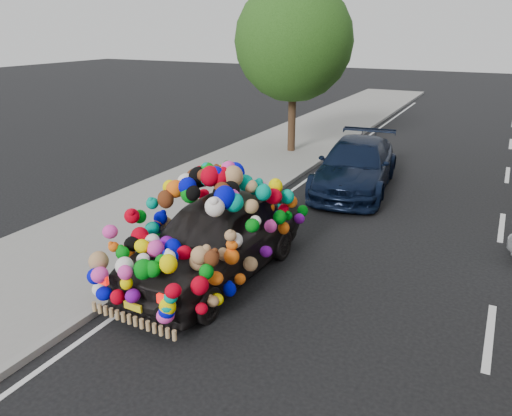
# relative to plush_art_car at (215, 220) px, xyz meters

# --- Properties ---
(ground) EXTENTS (100.00, 100.00, 0.00)m
(ground) POSITION_rel_plush_art_car_xyz_m (1.28, 0.13, -1.13)
(ground) COLOR black
(ground) RESTS_ON ground
(sidewalk) EXTENTS (4.00, 60.00, 0.12)m
(sidewalk) POSITION_rel_plush_art_car_xyz_m (-3.02, 0.13, -1.07)
(sidewalk) COLOR gray
(sidewalk) RESTS_ON ground
(kerb) EXTENTS (0.15, 60.00, 0.13)m
(kerb) POSITION_rel_plush_art_car_xyz_m (-1.07, 0.13, -1.06)
(kerb) COLOR gray
(kerb) RESTS_ON ground
(lane_markings) EXTENTS (6.00, 50.00, 0.01)m
(lane_markings) POSITION_rel_plush_art_car_xyz_m (4.88, 0.13, -1.12)
(lane_markings) COLOR silver
(lane_markings) RESTS_ON ground
(tree_near_sidewalk) EXTENTS (4.20, 4.20, 6.13)m
(tree_near_sidewalk) POSITION_rel_plush_art_car_xyz_m (-2.52, 9.63, 2.90)
(tree_near_sidewalk) COLOR #332114
(tree_near_sidewalk) RESTS_ON ground
(plush_art_car) EXTENTS (2.39, 4.82, 2.19)m
(plush_art_car) POSITION_rel_plush_art_car_xyz_m (0.00, 0.00, 0.00)
(plush_art_car) COLOR black
(plush_art_car) RESTS_ON ground
(navy_sedan) EXTENTS (2.52, 5.11, 1.43)m
(navy_sedan) POSITION_rel_plush_art_car_xyz_m (0.86, 6.47, -0.41)
(navy_sedan) COLOR black
(navy_sedan) RESTS_ON ground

